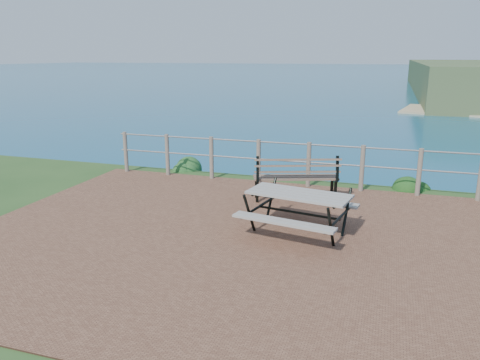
# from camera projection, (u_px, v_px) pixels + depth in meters

# --- Properties ---
(ground) EXTENTS (10.00, 7.00, 0.12)m
(ground) POSITION_uv_depth(u_px,v_px,m) (271.00, 242.00, 7.39)
(ground) COLOR brown
(ground) RESTS_ON ground
(ocean) EXTENTS (1200.00, 1200.00, 0.00)m
(ocean) POSITION_uv_depth(u_px,v_px,m) (390.00, 62.00, 191.28)
(ocean) COLOR #15737F
(ocean) RESTS_ON ground
(safety_railing) EXTENTS (9.40, 0.10, 1.00)m
(safety_railing) POSITION_uv_depth(u_px,v_px,m) (309.00, 162.00, 10.32)
(safety_railing) COLOR #6B5B4C
(safety_railing) RESTS_ON ground
(picnic_table) EXTENTS (1.73, 1.40, 0.69)m
(picnic_table) POSITION_uv_depth(u_px,v_px,m) (298.00, 209.00, 7.61)
(picnic_table) COLOR gray
(picnic_table) RESTS_ON ground
(park_bench) EXTENTS (1.73, 0.96, 0.95)m
(park_bench) POSITION_uv_depth(u_px,v_px,m) (296.00, 170.00, 9.36)
(park_bench) COLOR brown
(park_bench) RESTS_ON ground
(shrub_lip_west) EXTENTS (0.81, 0.81, 0.57)m
(shrub_lip_west) POSITION_uv_depth(u_px,v_px,m) (193.00, 170.00, 12.04)
(shrub_lip_west) COLOR #1D4E21
(shrub_lip_west) RESTS_ON ground
(shrub_lip_east) EXTENTS (0.68, 0.68, 0.39)m
(shrub_lip_east) POSITION_uv_depth(u_px,v_px,m) (413.00, 187.00, 10.45)
(shrub_lip_east) COLOR #164818
(shrub_lip_east) RESTS_ON ground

